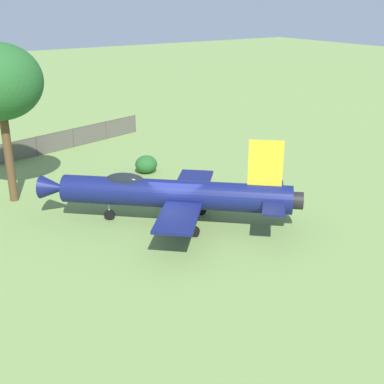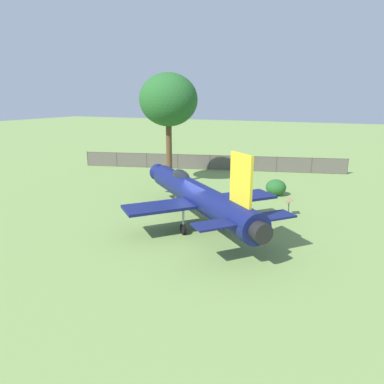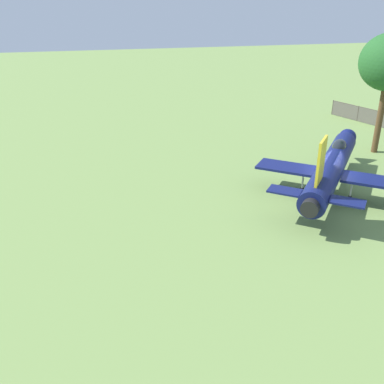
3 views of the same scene
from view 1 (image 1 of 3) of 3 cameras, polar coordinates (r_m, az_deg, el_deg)
ground_plane at (r=28.50m, az=-1.86°, el=-3.55°), size 200.00×200.00×0.00m
display_jet at (r=27.85m, az=-2.63°, el=-0.12°), size 12.25×11.46×4.99m
shrub_near_fence at (r=36.61m, az=-5.14°, el=3.10°), size 1.59×1.50×1.26m
info_plaque at (r=33.58m, az=1.53°, el=1.92°), size 0.58×0.70×1.14m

